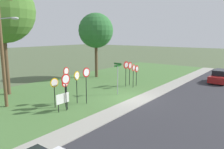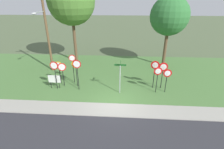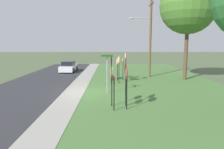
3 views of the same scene
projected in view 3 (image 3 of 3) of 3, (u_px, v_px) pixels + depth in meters
name	position (u px, v px, depth m)	size (l,w,h in m)	color
ground_plane	(85.00, 93.00, 15.38)	(160.00, 160.00, 0.00)	#4C5B3D
road_asphalt	(20.00, 93.00, 15.32)	(44.00, 6.40, 0.01)	#2D2D33
sidewalk_strip	(74.00, 92.00, 15.36)	(44.00, 1.60, 0.06)	#99968C
grass_median	(164.00, 92.00, 15.45)	(44.00, 12.00, 0.04)	#477038
stop_sign_near_left	(117.00, 64.00, 19.89)	(0.74, 0.14, 2.27)	black
stop_sign_near_right	(119.00, 63.00, 18.65)	(0.69, 0.15, 2.50)	black
stop_sign_far_left	(123.00, 64.00, 20.42)	(0.68, 0.10, 2.19)	black
stop_sign_far_center	(111.00, 61.00, 20.29)	(0.73, 0.10, 2.61)	black
stop_sign_far_right	(111.00, 61.00, 18.30)	(0.73, 0.09, 2.81)	black
stop_sign_center_tall	(126.00, 61.00, 19.09)	(0.61, 0.13, 2.81)	black
yield_sign_near_left	(111.00, 76.00, 11.65)	(0.69, 0.11, 2.34)	black
yield_sign_near_right	(126.00, 76.00, 11.06)	(0.79, 0.10, 2.46)	black
yield_sign_far_left	(113.00, 82.00, 10.87)	(0.71, 0.10, 2.14)	black
yield_sign_far_right	(125.00, 73.00, 11.75)	(0.74, 0.17, 2.59)	black
street_name_post	(107.00, 70.00, 14.74)	(0.96, 0.82, 2.81)	#9EA0A8
utility_pole	(149.00, 33.00, 21.98)	(2.10, 2.46, 8.76)	brown
notice_board	(113.00, 71.00, 20.67)	(1.10, 0.06, 1.25)	black
oak_tree_left	(188.00, 6.00, 19.78)	(5.45, 5.45, 9.95)	brown
parked_hatchback_near	(69.00, 67.00, 26.98)	(4.11, 1.90, 1.39)	silver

